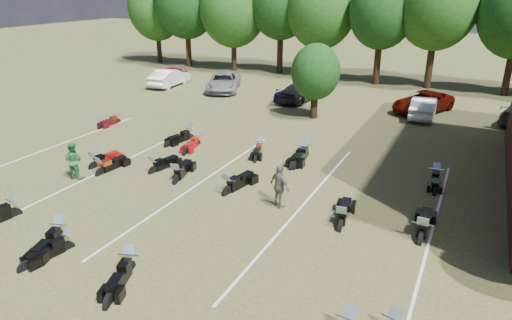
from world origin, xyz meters
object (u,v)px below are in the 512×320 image
Objects in this scene: person_green at (73,161)px; car_4 at (298,91)px; person_grey at (280,186)px; motorcycle_0 at (14,216)px; motorcycle_3 at (60,239)px; motorcycle_7 at (94,168)px; motorcycle_14 at (117,123)px; car_0 at (169,76)px.

car_4 is at bearing -116.22° from person_green.
person_grey is 0.78× the size of motorcycle_0.
motorcycle_3 is 1.04× the size of motorcycle_7.
person_grey is 8.36m from motorcycle_3.
motorcycle_3 is at bearing -65.50° from car_4.
motorcycle_14 is (-4.54, 7.77, -0.87)m from person_green.
car_4 is 17.83m from motorcycle_7.
person_green is 3.98m from motorcycle_0.
person_green is 9.04m from motorcycle_14.
car_0 reaches higher than motorcycle_3.
motorcycle_0 is (-2.98, -22.55, -0.69)m from car_4.
person_grey reaches higher than motorcycle_14.
motorcycle_0 is (0.72, -3.82, -0.87)m from person_green.
car_0 is 2.01× the size of motorcycle_7.
motorcycle_0 is at bearing -64.73° from motorcycle_14.
motorcycle_7 is at bearing 27.85° from person_grey.
person_green is 9.81m from person_grey.
car_4 is 22.98m from motorcycle_3.
motorcycle_14 is (-8.24, -10.96, -0.69)m from car_4.
car_0 is at bearing -55.09° from motorcycle_7.
motorcycle_3 is at bearing 70.78° from person_grey.
motorcycle_14 is (4.33, -11.46, -0.73)m from car_0.
motorcycle_7 is (-0.89, 5.15, 0.00)m from motorcycle_0.
person_grey is 0.82× the size of motorcycle_3.
car_0 is 26.65m from motorcycle_3.
car_4 is at bearing 70.40° from motorcycle_3.
motorcycle_3 is at bearing -54.61° from motorcycle_14.
person_grey reaches higher than person_green.
car_0 is 24.98m from motorcycle_0.
person_grey is at bearing -46.35° from car_4.
motorcycle_3 is at bearing 0.47° from motorcycle_0.
motorcycle_3 is (-5.96, -5.78, -0.91)m from person_grey.
motorcycle_0 is (9.60, -23.05, -0.73)m from car_0.
motorcycle_3 is at bearing 133.94° from motorcycle_7.
car_0 reaches higher than motorcycle_0.
motorcycle_7 is (-0.17, 1.34, -0.87)m from person_green.
person_green is 0.96× the size of person_grey.
motorcycle_3 reaches higher than motorcycle_7.
car_4 is at bearing -93.56° from motorcycle_7.
person_grey is at bearing -42.89° from car_0.
person_green is 5.71m from motorcycle_3.
car_4 is at bearing -1.57° from car_0.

